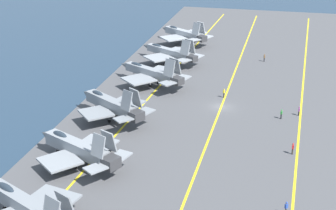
% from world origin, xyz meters
% --- Properties ---
extents(ground_plane, '(2000.00, 2000.00, 0.00)m').
position_xyz_m(ground_plane, '(0.00, 0.00, 0.00)').
color(ground_plane, '#23384C').
extents(carrier_deck, '(175.24, 51.26, 0.40)m').
position_xyz_m(carrier_deck, '(0.00, 0.00, 0.20)').
color(carrier_deck, '#4C4C4F').
rests_on(carrier_deck, ground).
extents(deck_stripe_foul_line, '(157.67, 4.52, 0.01)m').
position_xyz_m(deck_stripe_foul_line, '(0.00, -14.10, 0.40)').
color(deck_stripe_foul_line, yellow).
rests_on(deck_stripe_foul_line, carrier_deck).
extents(deck_stripe_centerline, '(157.71, 0.36, 0.01)m').
position_xyz_m(deck_stripe_centerline, '(0.00, 0.00, 0.40)').
color(deck_stripe_centerline, yellow).
rests_on(deck_stripe_centerline, carrier_deck).
extents(deck_stripe_edge_line, '(157.57, 7.50, 0.01)m').
position_xyz_m(deck_stripe_edge_line, '(0.00, 14.10, 0.40)').
color(deck_stripe_edge_line, yellow).
rests_on(deck_stripe_edge_line, carrier_deck).
extents(parked_jet_nearest, '(12.76, 17.04, 6.65)m').
position_xyz_m(parked_jet_nearest, '(-41.74, 16.33, 3.13)').
color(parked_jet_nearest, gray).
rests_on(parked_jet_nearest, carrier_deck).
extents(parked_jet_second, '(12.57, 15.91, 6.45)m').
position_xyz_m(parked_jet_second, '(-26.03, 16.86, 2.83)').
color(parked_jet_second, gray).
rests_on(parked_jet_second, carrier_deck).
extents(parked_jet_third, '(12.91, 15.48, 6.89)m').
position_xyz_m(parked_jet_third, '(-10.02, 17.49, 3.17)').
color(parked_jet_third, gray).
rests_on(parked_jet_third, carrier_deck).
extents(parked_jet_fourth, '(13.34, 16.66, 6.73)m').
position_xyz_m(parked_jet_fourth, '(8.26, 15.47, 3.02)').
color(parked_jet_fourth, gray).
rests_on(parked_jet_fourth, carrier_deck).
extents(parked_jet_fifth, '(13.26, 16.27, 6.38)m').
position_xyz_m(parked_jet_fifth, '(24.05, 15.49, 2.78)').
color(parked_jet_fifth, '#93999E').
rests_on(parked_jet_fifth, carrier_deck).
extents(parked_jet_sixth, '(13.56, 15.34, 6.52)m').
position_xyz_m(parked_jet_sixth, '(40.74, 15.76, 3.03)').
color(parked_jet_sixth, '#9EA3A8').
rests_on(parked_jet_sixth, carrier_deck).
extents(crew_green_vest, '(0.43, 0.35, 1.75)m').
position_xyz_m(crew_green_vest, '(-2.92, -10.81, 1.36)').
color(crew_green_vest, '#232328').
rests_on(crew_green_vest, carrier_deck).
extents(crew_purple_vest, '(0.39, 0.28, 1.71)m').
position_xyz_m(crew_purple_vest, '(-0.75, -13.77, 1.34)').
color(crew_purple_vest, '#232328').
rests_on(crew_purple_vest, carrier_deck).
extents(crew_blue_vest, '(0.46, 0.44, 1.78)m').
position_xyz_m(crew_blue_vest, '(-32.06, -12.49, 1.38)').
color(crew_blue_vest, '#4C473D').
rests_on(crew_blue_vest, carrier_deck).
extents(crew_brown_vest, '(0.45, 0.39, 1.80)m').
position_xyz_m(crew_brown_vest, '(29.79, -5.70, 1.39)').
color(crew_brown_vest, '#232328').
rests_on(crew_brown_vest, carrier_deck).
extents(crew_red_vest, '(0.39, 0.27, 1.83)m').
position_xyz_m(crew_red_vest, '(-15.88, -12.96, 1.41)').
color(crew_red_vest, '#383328').
rests_on(crew_red_vest, carrier_deck).
extents(crew_yellow_vest, '(0.46, 0.43, 1.78)m').
position_xyz_m(crew_yellow_vest, '(4.75, 0.21, 1.38)').
color(crew_yellow_vest, '#383328').
rests_on(crew_yellow_vest, carrier_deck).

